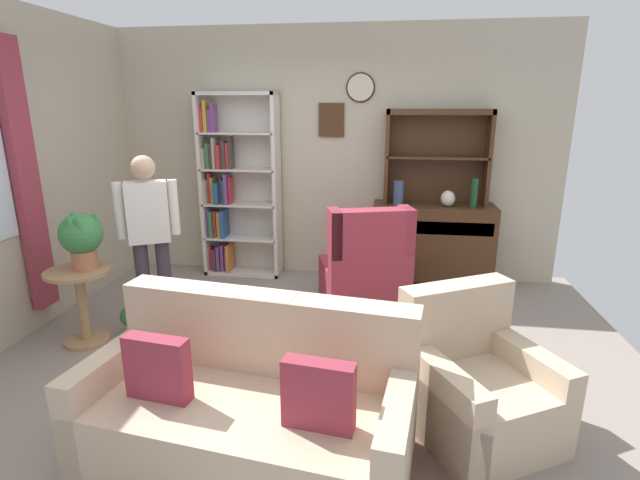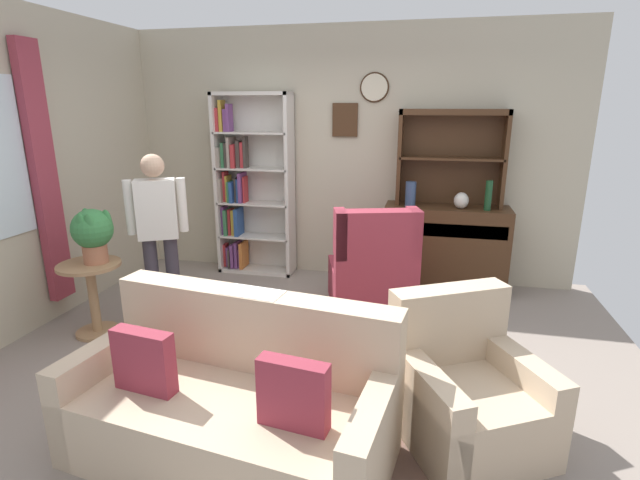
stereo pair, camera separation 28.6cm
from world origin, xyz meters
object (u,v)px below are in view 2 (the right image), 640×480
at_px(person_reading, 158,228).
at_px(coffee_table, 287,337).
at_px(plant_stand, 93,291).
at_px(potted_plant_large, 92,232).
at_px(wingback_chair, 372,273).
at_px(book_stack, 271,324).
at_px(bookshelf, 248,188).
at_px(sideboard, 445,244).
at_px(vase_tall, 411,194).
at_px(potted_plant_small, 141,311).
at_px(vase_round, 461,201).
at_px(armchair_floral, 466,395).
at_px(couch_floral, 234,405).
at_px(sideboard_hutch, 452,145).
at_px(bottle_wine, 488,195).

distance_m(person_reading, coffee_table, 1.66).
relative_size(plant_stand, potted_plant_large, 1.40).
height_order(wingback_chair, book_stack, wingback_chair).
distance_m(wingback_chair, person_reading, 2.04).
xyz_separation_m(bookshelf, person_reading, (-0.26, -1.54, -0.11)).
xyz_separation_m(sideboard, plant_stand, (-3.01, -1.80, -0.11)).
distance_m(plant_stand, coffee_table, 1.90).
height_order(sideboard, coffee_table, sideboard).
height_order(plant_stand, coffee_table, plant_stand).
bearing_deg(bookshelf, vase_tall, -4.96).
height_order(sideboard, potted_plant_small, sideboard).
distance_m(vase_round, armchair_floral, 2.55).
relative_size(couch_floral, person_reading, 1.22).
height_order(couch_floral, person_reading, person_reading).
distance_m(vase_tall, vase_round, 0.52).
xyz_separation_m(sideboard_hutch, couch_floral, (-1.22, -3.05, -1.25)).
bearing_deg(sideboard_hutch, couch_floral, -111.82).
xyz_separation_m(vase_tall, plant_stand, (-2.62, -1.72, -0.65)).
relative_size(wingback_chair, book_stack, 4.92).
relative_size(bookshelf, vase_tall, 7.92).
xyz_separation_m(sideboard, potted_plant_large, (-2.96, -1.77, 0.42)).
distance_m(bookshelf, potted_plant_small, 1.94).
relative_size(bottle_wine, potted_plant_small, 1.12).
distance_m(bookshelf, armchair_floral, 3.58).
height_order(armchair_floral, potted_plant_large, potted_plant_large).
height_order(vase_tall, person_reading, person_reading).
distance_m(armchair_floral, plant_stand, 3.17).
relative_size(bottle_wine, potted_plant_large, 0.66).
distance_m(vase_tall, book_stack, 2.35).
relative_size(couch_floral, armchair_floral, 1.81).
bearing_deg(armchair_floral, bottle_wine, 82.70).
height_order(potted_plant_large, person_reading, person_reading).
bearing_deg(couch_floral, armchair_floral, 18.47).
bearing_deg(sideboard_hutch, vase_tall, -154.11).
bearing_deg(vase_round, potted_plant_small, -151.33).
xyz_separation_m(sideboard_hutch, person_reading, (-2.53, -1.56, -0.65)).
relative_size(vase_round, person_reading, 0.11).
bearing_deg(couch_floral, coffee_table, 84.02).
height_order(bottle_wine, armchair_floral, bottle_wine).
relative_size(coffee_table, book_stack, 3.75).
distance_m(sideboard, coffee_table, 2.45).
bearing_deg(potted_plant_large, vase_round, 28.83).
height_order(couch_floral, coffee_table, couch_floral).
bearing_deg(couch_floral, book_stack, 92.19).
bearing_deg(sideboard, vase_round, -27.17).
relative_size(bookshelf, vase_round, 12.35).
relative_size(vase_round, book_stack, 0.80).
bearing_deg(sideboard_hutch, potted_plant_large, -147.62).
bearing_deg(sideboard_hutch, vase_round, -53.52).
bearing_deg(sideboard, person_reading, -150.12).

